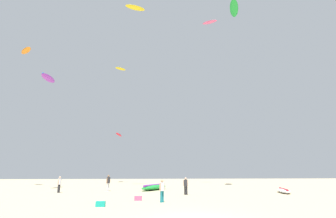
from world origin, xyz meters
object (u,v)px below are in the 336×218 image
object	(u,v)px
person_midground	(186,185)
person_foreground	(162,189)
kite_aloft_6	(120,69)
kite_grounded_mid	(284,191)
kite_aloft_2	(234,8)
kite_grounded_near	(154,187)
kite_aloft_3	(26,51)
kite_aloft_4	(48,78)
gear_bag	(138,198)
kite_aloft_5	(210,22)
kite_aloft_1	(119,135)
kite_aloft_0	(135,8)
person_left	(59,183)
cooler_box	(101,204)
person_right	(108,182)

from	to	relation	value
person_midground	person_foreground	bearing A→B (deg)	-170.59
kite_aloft_6	kite_grounded_mid	bearing A→B (deg)	-43.94
kite_grounded_mid	kite_aloft_2	xyz separation A→B (m)	(-1.29, 6.32, 25.66)
kite_grounded_near	kite_aloft_3	bearing A→B (deg)	165.68
kite_aloft_4	gear_bag	bearing A→B (deg)	-40.49
kite_aloft_5	person_midground	bearing A→B (deg)	-115.50
kite_aloft_4	kite_aloft_6	distance (m)	17.29
kite_aloft_3	kite_aloft_2	bearing A→B (deg)	-6.81
kite_aloft_2	kite_aloft_6	size ratio (longest dim) A/B	2.25
kite_aloft_1	kite_aloft_6	size ratio (longest dim) A/B	1.82
kite_aloft_0	kite_grounded_mid	bearing A→B (deg)	-27.34
kite_aloft_0	kite_aloft_2	distance (m)	15.07
kite_aloft_4	person_left	bearing A→B (deg)	-37.66
person_midground	gear_bag	distance (m)	6.16
cooler_box	kite_aloft_1	xyz separation A→B (m)	(-3.18, 32.84, 8.99)
kite_grounded_mid	kite_aloft_3	size ratio (longest dim) A/B	1.35
gear_bag	kite_grounded_near	bearing A→B (deg)	82.40
person_midground	kite_grounded_mid	xyz separation A→B (m)	(10.12, 1.13, -0.69)
kite_aloft_2	kite_grounded_mid	bearing A→B (deg)	-78.43
person_midground	cooler_box	world-z (taller)	person_midground
person_right	kite_aloft_3	size ratio (longest dim) A/B	0.60
person_left	gear_bag	bearing A→B (deg)	153.15
kite_grounded_near	kite_aloft_3	size ratio (longest dim) A/B	1.91
kite_aloft_4	kite_aloft_5	bearing A→B (deg)	20.24
person_foreground	kite_grounded_mid	world-z (taller)	person_foreground
person_right	kite_aloft_0	bearing A→B (deg)	98.70
gear_bag	kite_aloft_4	distance (m)	20.54
kite_aloft_4	kite_grounded_mid	bearing A→B (deg)	-10.10
kite_aloft_3	kite_aloft_4	distance (m)	10.19
person_midground	person_left	size ratio (longest dim) A/B	0.97
person_foreground	person_left	bearing A→B (deg)	3.16
person_midground	kite_aloft_1	world-z (taller)	kite_aloft_1
person_midground	gear_bag	xyz separation A→B (m)	(-4.25, -4.40, -0.75)
person_right	kite_aloft_1	xyz separation A→B (m)	(-1.65, 20.52, 8.15)
kite_grounded_near	kite_grounded_mid	bearing A→B (deg)	-21.41
kite_grounded_mid	cooler_box	size ratio (longest dim) A/B	6.93
person_foreground	cooler_box	size ratio (longest dim) A/B	2.78
cooler_box	kite_aloft_3	size ratio (longest dim) A/B	0.19
kite_grounded_near	kite_aloft_2	world-z (taller)	kite_aloft_2
person_foreground	kite_aloft_2	xyz separation A→B (m)	(11.34, 13.11, 24.96)
person_midground	cooler_box	size ratio (longest dim) A/B	2.78
person_foreground	kite_grounded_mid	xyz separation A→B (m)	(12.64, 6.80, -0.69)
person_right	kite_aloft_1	size ratio (longest dim) A/B	0.47
cooler_box	kite_aloft_5	distance (m)	37.77
kite_aloft_1	kite_aloft_3	size ratio (longest dim) A/B	1.28
person_left	kite_aloft_2	xyz separation A→B (m)	(21.46, 4.39, 24.94)
kite_aloft_2	kite_grounded_near	bearing A→B (deg)	-173.93
kite_grounded_mid	kite_aloft_1	distance (m)	32.46
person_right	cooler_box	world-z (taller)	person_right
kite_aloft_4	kite_aloft_6	bearing A→B (deg)	63.34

